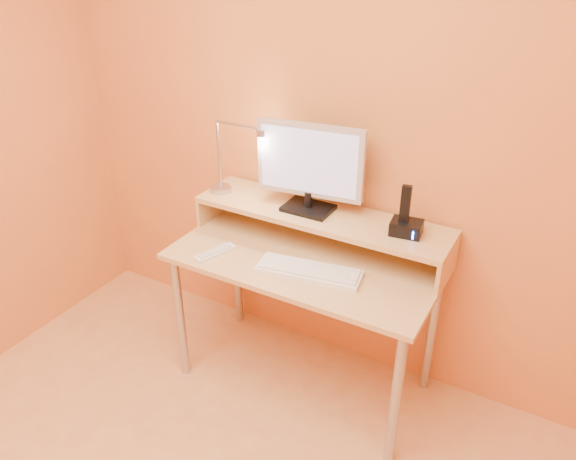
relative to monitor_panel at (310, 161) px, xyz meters
The scene contains 25 objects.
wall_back 0.22m from the monitor_panel, 68.03° to the left, with size 3.00×0.04×2.50m, color #C96D31.
desk_leg_fl 1.00m from the monitor_panel, 139.82° to the right, with size 0.04×0.04×0.69m, color #AAABB5.
desk_leg_fr 1.07m from the monitor_panel, 33.71° to the right, with size 0.04×0.04×0.69m, color #AAABB5.
desk_leg_bl 0.92m from the monitor_panel, 169.50° to the left, with size 0.04×0.04×0.69m, color #AAABB5.
desk_leg_br 0.99m from the monitor_panel, ahead, with size 0.04×0.04×0.69m, color #AAABB5.
desk_lower 0.45m from the monitor_panel, 68.03° to the right, with size 1.20×0.60×0.03m, color tan.
shelf_riser_left 0.62m from the monitor_panel, behind, with size 0.02×0.30×0.14m, color tan.
shelf_riser_right 0.73m from the monitor_panel, ahead, with size 0.02×0.30×0.14m, color tan.
desk_shelf 0.26m from the monitor_panel, ahead, with size 1.20×0.30×0.03m, color tan.
monitor_foot 0.23m from the monitor_panel, 90.00° to the right, with size 0.22×0.16×0.02m, color black.
monitor_neck 0.19m from the monitor_panel, 90.00° to the right, with size 0.04×0.04×0.07m, color black.
monitor_panel is the anchor object (origin of this frame).
monitor_back 0.02m from the monitor_panel, 90.00° to the left, with size 0.44×0.01×0.28m, color black.
monitor_screen 0.02m from the monitor_panel, 90.00° to the right, with size 0.44×0.00×0.29m, color #B8B9EB.
lamp_base 0.52m from the monitor_panel, behind, with size 0.10×0.10×0.03m, color #AAABB5.
lamp_post 0.47m from the monitor_panel, behind, with size 0.01×0.01×0.33m, color #AAABB5.
lamp_arm 0.37m from the monitor_panel, behind, with size 0.01×0.01×0.24m, color #AAABB5.
lamp_head 0.25m from the monitor_panel, 169.91° to the right, with size 0.04×0.04×0.03m, color #AAABB5.
lamp_bulb 0.24m from the monitor_panel, 169.91° to the right, with size 0.03×0.03×0.00m, color #FFEAC6.
phone_dock 0.51m from the monitor_panel, ahead, with size 0.13×0.10×0.06m, color black.
phone_handset 0.46m from the monitor_panel, ahead, with size 0.04×0.03×0.16m, color black.
phone_led 0.55m from the monitor_panel, ahead, with size 0.01×0.00×0.04m, color #2E89FF.
keyboard 0.49m from the monitor_panel, 62.25° to the right, with size 0.45×0.14×0.02m, color white.
mouse 0.55m from the monitor_panel, 34.33° to the right, with size 0.06×0.10×0.03m, color white.
remote_control 0.59m from the monitor_panel, 132.51° to the right, with size 0.05×0.20×0.02m, color white.
Camera 1 is at (0.97, -0.71, 2.03)m, focal length 34.89 mm.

